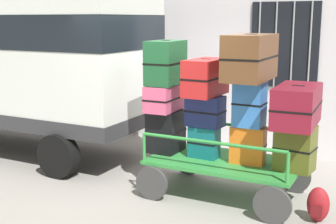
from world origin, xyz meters
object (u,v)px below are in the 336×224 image
object	(u,v)px
suitcase_center_bottom	(248,145)
backpack	(318,205)
suitcase_center_top	(250,57)
suitcase_midright_middle	(297,106)
luggage_cart	(225,167)
suitcase_midleft_top	(206,77)
suitcase_left_top	(166,63)
suitcase_center_middle	(250,103)
suitcase_midright_bottom	(295,148)
van	(22,58)
suitcase_left_middle	(164,98)
suitcase_left_bottom	(166,131)
suitcase_midleft_middle	(205,111)
suitcase_midleft_bottom	(204,142)

from	to	relation	value
suitcase_center_bottom	backpack	world-z (taller)	suitcase_center_bottom
suitcase_center_top	suitcase_midright_middle	size ratio (longest dim) A/B	1.00
luggage_cart	suitcase_midleft_top	distance (m)	1.29
suitcase_left_top	suitcase_midright_middle	size ratio (longest dim) A/B	0.68
suitcase_midleft_top	suitcase_midright_middle	world-z (taller)	suitcase_midleft_top
suitcase_center_middle	suitcase_midright_bottom	size ratio (longest dim) A/B	1.05
van	suitcase_center_middle	bearing A→B (deg)	-5.62
suitcase_left_middle	suitcase_midleft_top	xyz separation A→B (m)	(0.63, 0.04, 0.33)
suitcase_left_middle	suitcase_midright_bottom	distance (m)	1.96
van	suitcase_center_top	bearing A→B (deg)	-6.09
suitcase_center_bottom	suitcase_midleft_top	bearing A→B (deg)	-179.18
suitcase_left_bottom	suitcase_midleft_middle	size ratio (longest dim) A/B	1.17
suitcase_left_middle	suitcase_center_bottom	size ratio (longest dim) A/B	1.28
suitcase_center_middle	suitcase_midright_middle	size ratio (longest dim) A/B	0.62
backpack	van	bearing A→B (deg)	172.32
luggage_cart	suitcase_center_bottom	xyz separation A→B (m)	(0.32, 0.02, 0.36)
luggage_cart	suitcase_midright_bottom	size ratio (longest dim) A/B	3.56
suitcase_midleft_middle	suitcase_center_top	bearing A→B (deg)	-2.21
luggage_cart	suitcase_midleft_top	size ratio (longest dim) A/B	2.71
suitcase_midleft_bottom	suitcase_center_top	bearing A→B (deg)	-0.16
suitcase_center_middle	backpack	distance (m)	1.54
suitcase_center_bottom	suitcase_midright_bottom	size ratio (longest dim) A/B	0.85
backpack	suitcase_left_top	bearing A→B (deg)	172.37
van	suitcase_midleft_bottom	size ratio (longest dim) A/B	10.97
suitcase_midleft_top	suitcase_center_bottom	size ratio (longest dim) A/B	1.55
suitcase_left_middle	suitcase_center_top	distance (m)	1.41
suitcase_midleft_middle	suitcase_midright_middle	size ratio (longest dim) A/B	0.52
suitcase_center_middle	suitcase_midleft_middle	bearing A→B (deg)	-178.89
suitcase_midleft_bottom	suitcase_center_middle	world-z (taller)	suitcase_center_middle
suitcase_left_bottom	suitcase_midleft_top	world-z (taller)	suitcase_midleft_top
suitcase_midleft_middle	suitcase_center_top	size ratio (longest dim) A/B	0.52
suitcase_left_bottom	backpack	distance (m)	2.37
suitcase_center_top	suitcase_midright_middle	xyz separation A→B (m)	(0.63, 0.00, -0.58)
suitcase_left_bottom	suitcase_left_top	distance (m)	1.01
suitcase_midleft_middle	suitcase_center_middle	xyz separation A→B (m)	(0.63, 0.01, 0.16)
luggage_cart	backpack	bearing A→B (deg)	-11.54
suitcase_center_bottom	suitcase_center_top	bearing A→B (deg)	-90.00
suitcase_left_top	suitcase_center_middle	distance (m)	1.35
suitcase_left_bottom	suitcase_center_bottom	bearing A→B (deg)	-0.40
suitcase_midleft_top	suitcase_center_bottom	world-z (taller)	suitcase_midleft_top
suitcase_midright_bottom	suitcase_center_top	bearing A→B (deg)	-178.49
suitcase_left_middle	suitcase_midright_bottom	size ratio (longest dim) A/B	1.09
luggage_cart	suitcase_center_bottom	world-z (taller)	suitcase_center_bottom
luggage_cart	suitcase_center_top	size ratio (longest dim) A/B	2.09
suitcase_center_top	suitcase_midright_bottom	distance (m)	1.30
suitcase_midleft_middle	backpack	world-z (taller)	suitcase_midleft_middle
suitcase_midright_bottom	suitcase_midright_middle	size ratio (longest dim) A/B	0.59
van	suitcase_midright_bottom	world-z (taller)	van
backpack	suitcase_midleft_bottom	bearing A→B (deg)	170.86
suitcase_center_bottom	suitcase_center_top	size ratio (longest dim) A/B	0.50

